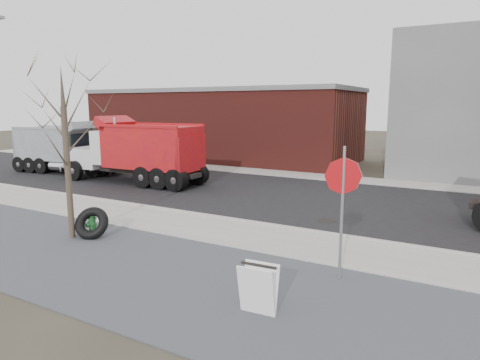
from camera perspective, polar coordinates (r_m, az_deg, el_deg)
The scene contains 14 objects.
ground at distance 13.97m, azimuth -4.52°, elevation -6.90°, with size 120.00×120.00×0.00m, color #383328.
gravel_verge at distance 11.39m, azimuth -14.60°, elevation -11.07°, with size 60.00×5.00×0.03m, color slate.
sidewalk at distance 14.16m, azimuth -3.95°, elevation -6.54°, with size 60.00×2.50×0.06m, color #9E9B93.
curb at distance 15.21m, azimuth -1.25°, elevation -5.25°, with size 60.00×0.15×0.11m, color #9E9B93.
road at distance 19.34m, azimuth 5.98°, elevation -2.15°, with size 60.00×9.40×0.02m, color black.
far_sidewalk at distance 24.58m, azimuth 11.31°, elevation 0.35°, with size 60.00×2.00×0.06m, color #9E9B93.
building_brick at distance 33.11m, azimuth -2.47°, elevation 7.52°, with size 20.20×8.20×5.30m.
bare_tree at distance 13.67m, azimuth -22.30°, elevation 6.09°, with size 3.20×3.20×5.20m.
fire_hydrant at distance 14.24m, azimuth -19.10°, elevation -5.65°, with size 0.43×0.42×0.75m.
truck_tire at distance 13.95m, azimuth -19.16°, elevation -5.47°, with size 1.28×1.14×1.04m.
stop_sign at distance 9.96m, azimuth 13.55°, elevation -1.47°, with size 0.76×0.44×3.14m.
sandwich_board at distance 8.53m, azimuth 2.45°, elevation -14.30°, with size 0.76×0.50×1.01m.
dump_truck_red_b at distance 22.93m, azimuth -13.61°, elevation 3.92°, with size 8.15×2.65×3.43m.
dump_truck_grey at distance 27.91m, azimuth -22.45°, elevation 4.09°, with size 6.91×2.94×3.06m.
Camera 1 is at (7.52, -11.06, 4.03)m, focal length 32.00 mm.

